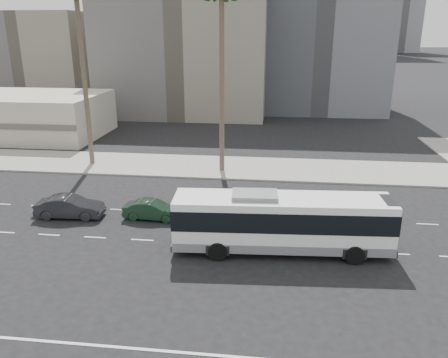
# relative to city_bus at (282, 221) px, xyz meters

# --- Properties ---
(ground) EXTENTS (700.00, 700.00, 0.00)m
(ground) POSITION_rel_city_bus_xyz_m (-2.38, 0.34, -1.86)
(ground) COLOR black
(ground) RESTS_ON ground
(sidewalk_north) EXTENTS (120.00, 7.00, 0.15)m
(sidewalk_north) POSITION_rel_city_bus_xyz_m (-2.38, 15.84, -1.78)
(sidewalk_north) COLOR gray
(sidewalk_north) RESTS_ON ground
(commercial_low) EXTENTS (22.00, 12.16, 5.00)m
(commercial_low) POSITION_rel_city_bus_xyz_m (-32.38, 26.33, 0.64)
(commercial_low) COLOR beige
(commercial_low) RESTS_ON ground
(midrise_beige_west) EXTENTS (24.00, 18.00, 18.00)m
(midrise_beige_west) POSITION_rel_city_bus_xyz_m (-14.38, 45.34, 7.14)
(midrise_beige_west) COLOR #66635E
(midrise_beige_west) RESTS_ON ground
(midrise_gray_center) EXTENTS (20.00, 20.00, 26.00)m
(midrise_gray_center) POSITION_rel_city_bus_xyz_m (5.62, 52.34, 11.14)
(midrise_gray_center) COLOR #4B4E53
(midrise_gray_center) RESTS_ON ground
(midrise_beige_far) EXTENTS (18.00, 16.00, 15.00)m
(midrise_beige_far) POSITION_rel_city_bus_xyz_m (-40.38, 50.34, 5.64)
(midrise_beige_far) COLOR #66635E
(midrise_beige_far) RESTS_ON ground
(city_bus) EXTENTS (12.44, 3.51, 3.53)m
(city_bus) POSITION_rel_city_bus_xyz_m (0.00, 0.00, 0.00)
(city_bus) COLOR white
(city_bus) RESTS_ON ground
(car_a) EXTENTS (1.54, 3.98, 1.29)m
(car_a) POSITION_rel_city_bus_xyz_m (-8.60, 3.60, -1.21)
(car_a) COLOR #183220
(car_a) RESTS_ON ground
(car_b) EXTENTS (1.87, 4.63, 1.50)m
(car_b) POSITION_rel_city_bus_xyz_m (-14.27, 3.20, -1.11)
(car_b) COLOR #232326
(car_b) RESTS_ON ground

